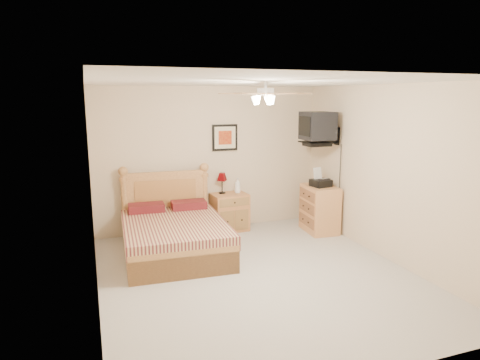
# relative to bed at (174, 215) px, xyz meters

# --- Properties ---
(floor) EXTENTS (4.50, 4.50, 0.00)m
(floor) POSITION_rel_bed_xyz_m (0.87, -1.12, -0.61)
(floor) COLOR #ADA69C
(floor) RESTS_ON ground
(ceiling) EXTENTS (4.00, 4.50, 0.04)m
(ceiling) POSITION_rel_bed_xyz_m (0.87, -1.12, 1.89)
(ceiling) COLOR white
(ceiling) RESTS_ON ground
(wall_back) EXTENTS (4.00, 0.04, 2.50)m
(wall_back) POSITION_rel_bed_xyz_m (0.87, 1.13, 0.64)
(wall_back) COLOR beige
(wall_back) RESTS_ON ground
(wall_front) EXTENTS (4.00, 0.04, 2.50)m
(wall_front) POSITION_rel_bed_xyz_m (0.87, -3.37, 0.64)
(wall_front) COLOR beige
(wall_front) RESTS_ON ground
(wall_left) EXTENTS (0.04, 4.50, 2.50)m
(wall_left) POSITION_rel_bed_xyz_m (-1.13, -1.12, 0.64)
(wall_left) COLOR beige
(wall_left) RESTS_ON ground
(wall_right) EXTENTS (0.04, 4.50, 2.50)m
(wall_right) POSITION_rel_bed_xyz_m (2.87, -1.12, 0.64)
(wall_right) COLOR beige
(wall_right) RESTS_ON ground
(bed) EXTENTS (1.53, 1.96, 1.23)m
(bed) POSITION_rel_bed_xyz_m (0.00, 0.00, 0.00)
(bed) COLOR #A06541
(bed) RESTS_ON ground
(nightstand) EXTENTS (0.63, 0.49, 0.65)m
(nightstand) POSITION_rel_bed_xyz_m (1.15, 0.88, -0.29)
(nightstand) COLOR #C5773C
(nightstand) RESTS_ON ground
(table_lamp) EXTENTS (0.23, 0.23, 0.37)m
(table_lamp) POSITION_rel_bed_xyz_m (1.04, 0.97, 0.22)
(table_lamp) COLOR #520104
(table_lamp) RESTS_ON nightstand
(lotion_bottle) EXTENTS (0.12, 0.12, 0.27)m
(lotion_bottle) POSITION_rel_bed_xyz_m (1.31, 0.91, 0.18)
(lotion_bottle) COLOR white
(lotion_bottle) RESTS_ON nightstand
(framed_picture) EXTENTS (0.46, 0.04, 0.46)m
(framed_picture) POSITION_rel_bed_xyz_m (1.14, 1.11, 1.01)
(framed_picture) COLOR black
(framed_picture) RESTS_ON wall_back
(dresser) EXTENTS (0.53, 0.73, 0.81)m
(dresser) POSITION_rel_bed_xyz_m (2.60, 0.28, -0.21)
(dresser) COLOR #C67F51
(dresser) RESTS_ON ground
(fax_machine) EXTENTS (0.34, 0.36, 0.32)m
(fax_machine) POSITION_rel_bed_xyz_m (2.59, 0.25, 0.36)
(fax_machine) COLOR black
(fax_machine) RESTS_ON dresser
(magazine_lower) EXTENTS (0.22, 0.29, 0.03)m
(magazine_lower) POSITION_rel_bed_xyz_m (2.62, 0.49, 0.21)
(magazine_lower) COLOR #B4A38C
(magazine_lower) RESTS_ON dresser
(magazine_upper) EXTENTS (0.29, 0.32, 0.02)m
(magazine_upper) POSITION_rel_bed_xyz_m (2.64, 0.52, 0.24)
(magazine_upper) COLOR gray
(magazine_upper) RESTS_ON magazine_lower
(wall_tv) EXTENTS (0.56, 0.46, 0.58)m
(wall_tv) POSITION_rel_bed_xyz_m (2.62, 0.22, 1.20)
(wall_tv) COLOR black
(wall_tv) RESTS_ON wall_right
(ceiling_fan) EXTENTS (1.14, 1.14, 0.28)m
(ceiling_fan) POSITION_rel_bed_xyz_m (0.87, -1.32, 1.75)
(ceiling_fan) COLOR white
(ceiling_fan) RESTS_ON ceiling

